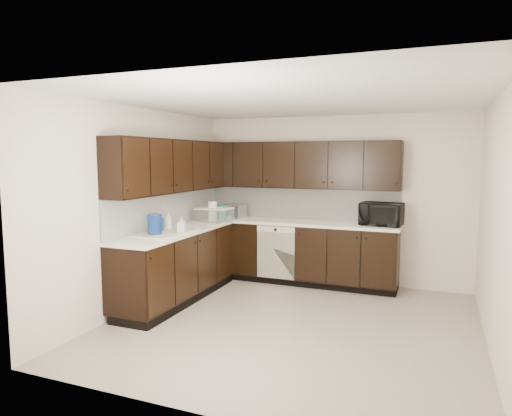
{
  "coord_description": "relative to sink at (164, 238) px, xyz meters",
  "views": [
    {
      "loc": [
        1.48,
        -4.79,
        1.89
      ],
      "look_at": [
        -0.69,
        0.6,
        1.24
      ],
      "focal_mm": 32.0,
      "sensor_mm": 36.0,
      "label": 1
    }
  ],
  "objects": [
    {
      "name": "lower_cabinets",
      "position": [
        0.67,
        1.12,
        -0.47
      ],
      "size": [
        3.0,
        2.8,
        0.9
      ],
      "color": "black",
      "rests_on": "floor"
    },
    {
      "name": "floor",
      "position": [
        1.68,
        0.01,
        -0.88
      ],
      "size": [
        4.0,
        4.0,
        0.0
      ],
      "primitive_type": "plane",
      "color": "#A69A89",
      "rests_on": "ground"
    },
    {
      "name": "soap_bottle_a",
      "position": [
        0.2,
        0.09,
        0.17
      ],
      "size": [
        0.12,
        0.12,
        0.21
      ],
      "primitive_type": "imported",
      "rotation": [
        0.0,
        0.0,
        0.29
      ],
      "color": "gray",
      "rests_on": "countertop"
    },
    {
      "name": "blue_pitcher",
      "position": [
        -0.01,
        -0.17,
        0.19
      ],
      "size": [
        0.19,
        0.19,
        0.26
      ],
      "primitive_type": "cylinder",
      "rotation": [
        0.0,
        0.0,
        -0.06
      ],
      "color": "navy",
      "rests_on": "countertop"
    },
    {
      "name": "microwave",
      "position": [
        2.43,
        1.73,
        0.22
      ],
      "size": [
        0.6,
        0.43,
        0.31
      ],
      "primitive_type": "imported",
      "rotation": [
        0.0,
        0.0,
        -0.09
      ],
      "color": "black",
      "rests_on": "countertop"
    },
    {
      "name": "countertop",
      "position": [
        0.67,
        1.12,
        0.04
      ],
      "size": [
        3.03,
        2.83,
        0.04
      ],
      "color": "white",
      "rests_on": "lower_cabinets"
    },
    {
      "name": "soap_bottle_b",
      "position": [
        -0.13,
        0.31,
        0.18
      ],
      "size": [
        0.11,
        0.11,
        0.24
      ],
      "primitive_type": "imported",
      "rotation": [
        0.0,
        0.0,
        -0.23
      ],
      "color": "gray",
      "rests_on": "countertop"
    },
    {
      "name": "paper_towel_roll",
      "position": [
        0.04,
        1.23,
        0.2
      ],
      "size": [
        0.15,
        0.15,
        0.29
      ],
      "primitive_type": "cylinder",
      "rotation": [
        0.0,
        0.0,
        0.15
      ],
      "color": "white",
      "rests_on": "countertop"
    },
    {
      "name": "upper_cabinets",
      "position": [
        0.58,
        1.22,
        0.89
      ],
      "size": [
        3.0,
        2.8,
        0.7
      ],
      "color": "black",
      "rests_on": "wall_back"
    },
    {
      "name": "ceiling",
      "position": [
        1.68,
        0.01,
        1.62
      ],
      "size": [
        4.0,
        4.0,
        0.0
      ],
      "primitive_type": "plane",
      "rotation": [
        3.14,
        0.0,
        0.0
      ],
      "color": "white",
      "rests_on": "wall_back"
    },
    {
      "name": "teal_tumbler",
      "position": [
        0.15,
        1.36,
        0.17
      ],
      "size": [
        0.12,
        0.12,
        0.22
      ],
      "primitive_type": "cylinder",
      "rotation": [
        0.0,
        0.0,
        -0.22
      ],
      "color": "#0D8998",
      "rests_on": "countertop"
    },
    {
      "name": "storage_bin",
      "position": [
        0.07,
        1.23,
        0.15
      ],
      "size": [
        0.57,
        0.48,
        0.19
      ],
      "primitive_type": "cube",
      "rotation": [
        0.0,
        0.0,
        -0.29
      ],
      "color": "silver",
      "rests_on": "countertop"
    },
    {
      "name": "dishwasher",
      "position": [
        0.98,
        1.42,
        -0.33
      ],
      "size": [
        0.58,
        0.04,
        0.78
      ],
      "color": "beige",
      "rests_on": "lower_cabinets"
    },
    {
      "name": "wall_left",
      "position": [
        -0.32,
        0.01,
        0.37
      ],
      "size": [
        0.02,
        4.0,
        2.5
      ],
      "primitive_type": "cube",
      "color": "silver",
      "rests_on": "floor"
    },
    {
      "name": "toaster_oven",
      "position": [
        0.18,
        1.69,
        0.16
      ],
      "size": [
        0.37,
        0.3,
        0.21
      ],
      "primitive_type": "cube",
      "rotation": [
        0.0,
        0.0,
        -0.16
      ],
      "color": "#B2B2B5",
      "rests_on": "countertop"
    },
    {
      "name": "backsplash",
      "position": [
        0.46,
        1.33,
        0.3
      ],
      "size": [
        3.0,
        2.8,
        0.48
      ],
      "color": "silver",
      "rests_on": "countertop"
    },
    {
      "name": "wall_right",
      "position": [
        3.68,
        0.01,
        0.37
      ],
      "size": [
        0.02,
        4.0,
        2.5
      ],
      "primitive_type": "cube",
      "color": "silver",
      "rests_on": "floor"
    },
    {
      "name": "sink",
      "position": [
        0.0,
        0.0,
        0.0
      ],
      "size": [
        0.54,
        0.82,
        0.42
      ],
      "color": "beige",
      "rests_on": "countertop"
    },
    {
      "name": "wall_back",
      "position": [
        1.68,
        2.01,
        0.37
      ],
      "size": [
        4.0,
        0.02,
        2.5
      ],
      "primitive_type": "cube",
      "color": "silver",
      "rests_on": "floor"
    },
    {
      "name": "wall_front",
      "position": [
        1.68,
        -1.99,
        0.37
      ],
      "size": [
        4.0,
        0.02,
        2.5
      ],
      "primitive_type": "cube",
      "color": "silver",
      "rests_on": "floor"
    }
  ]
}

